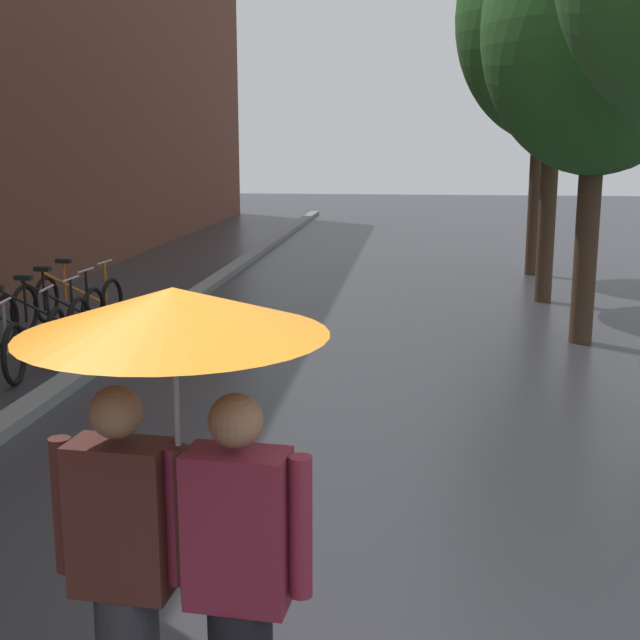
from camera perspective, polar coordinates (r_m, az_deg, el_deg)
kerb_strip at (r=13.71m, az=-9.42°, el=1.01°), size 0.30×36.00×0.12m
street_tree_2 at (r=11.59m, az=18.39°, el=18.16°), size 2.94×2.94×5.84m
street_tree_3 at (r=14.53m, az=15.76°, el=19.04°), size 3.20×3.20×6.51m
street_tree_4 at (r=17.40m, az=14.73°, el=16.19°), size 2.59×2.59×5.40m
parked_bicycle_4 at (r=10.72m, az=-19.94°, el=-0.89°), size 1.15×0.81×0.96m
parked_bicycle_5 at (r=11.39m, az=-18.28°, el=-0.05°), size 1.11×0.74×0.96m
parked_bicycle_6 at (r=12.08m, az=-17.21°, el=0.68°), size 1.13×0.78×0.96m
parked_bicycle_7 at (r=12.80m, az=-15.95°, el=1.37°), size 1.12×0.77×0.96m
couple_under_umbrella at (r=3.36m, az=-9.58°, el=-9.16°), size 1.18×1.18×2.10m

